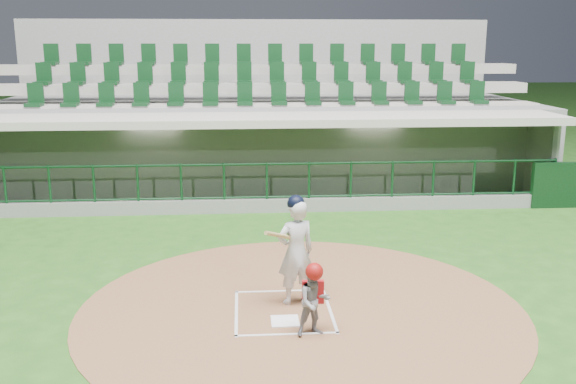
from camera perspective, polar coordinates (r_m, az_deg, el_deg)
name	(u,v)px	position (r m, az deg, el deg)	size (l,w,h in m)	color
ground	(282,304)	(10.73, -0.53, -9.97)	(120.00, 120.00, 0.00)	#214F16
dirt_circle	(301,308)	(10.56, 1.19, -10.31)	(7.20, 7.20, 0.01)	brown
home_plate	(285,321)	(10.08, -0.27, -11.41)	(0.43, 0.43, 0.02)	white
batter_box_chalk	(283,311)	(10.44, -0.42, -10.52)	(1.55, 1.80, 0.01)	silver
dugout_structure	(267,162)	(17.98, -1.91, 2.67)	(16.40, 3.70, 3.00)	slate
seating_deck	(260,131)	(20.95, -2.47, 5.44)	(17.00, 6.72, 5.15)	gray
batter	(296,250)	(10.44, 0.69, -5.18)	(0.91, 0.95, 1.83)	silver
catcher	(314,299)	(9.47, 2.32, -9.49)	(0.58, 0.50, 1.11)	gray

